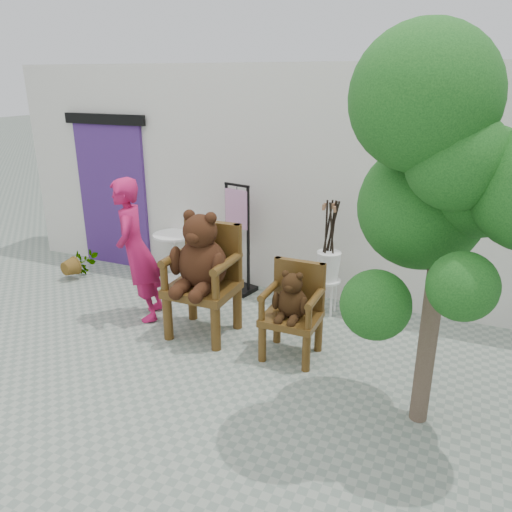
# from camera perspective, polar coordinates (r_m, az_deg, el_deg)

# --- Properties ---
(ground_plane) EXTENTS (60.00, 60.00, 0.00)m
(ground_plane) POSITION_cam_1_polar(r_m,az_deg,el_deg) (4.90, -5.62, -15.68)
(ground_plane) COLOR gray
(ground_plane) RESTS_ON ground
(back_wall) EXTENTS (9.00, 1.00, 3.00)m
(back_wall) POSITION_cam_1_polar(r_m,az_deg,el_deg) (6.98, 6.37, 8.70)
(back_wall) COLOR silver
(back_wall) RESTS_ON ground
(doorway) EXTENTS (1.40, 0.11, 2.33)m
(doorway) POSITION_cam_1_polar(r_m,az_deg,el_deg) (8.01, -16.04, 7.04)
(doorway) COLOR #44246C
(doorway) RESTS_ON ground
(chair_big) EXTENTS (0.73, 0.78, 1.47)m
(chair_big) POSITION_cam_1_polar(r_m,az_deg,el_deg) (5.62, -6.13, -0.99)
(chair_big) COLOR #422A0E
(chair_big) RESTS_ON ground
(chair_small) EXTENTS (0.58, 0.53, 1.01)m
(chair_small) POSITION_cam_1_polar(r_m,az_deg,el_deg) (5.26, 4.26, -5.43)
(chair_small) COLOR #422A0E
(chair_small) RESTS_ON ground
(person) EXTENTS (0.64, 0.75, 1.74)m
(person) POSITION_cam_1_polar(r_m,az_deg,el_deg) (6.12, -13.50, 0.56)
(person) COLOR #B3164F
(person) RESTS_ON ground
(cafe_table) EXTENTS (0.60, 0.60, 0.70)m
(cafe_table) POSITION_cam_1_polar(r_m,az_deg,el_deg) (7.34, -9.27, 0.53)
(cafe_table) COLOR white
(cafe_table) RESTS_ON ground
(display_stand) EXTENTS (0.52, 0.44, 1.51)m
(display_stand) POSITION_cam_1_polar(r_m,az_deg,el_deg) (6.81, -2.12, 0.55)
(display_stand) COLOR black
(display_stand) RESTS_ON ground
(stool_bucket) EXTENTS (0.32, 0.32, 1.45)m
(stool_bucket) POSITION_cam_1_polar(r_m,az_deg,el_deg) (6.21, 8.28, -1.06)
(stool_bucket) COLOR white
(stool_bucket) RESTS_ON ground
(tree) EXTENTS (1.68, 1.51, 3.21)m
(tree) POSITION_cam_1_polar(r_m,az_deg,el_deg) (3.92, 21.65, 8.22)
(tree) COLOR #48382B
(tree) RESTS_ON ground
(potted_plant) EXTENTS (0.49, 0.45, 0.47)m
(potted_plant) POSITION_cam_1_polar(r_m,az_deg,el_deg) (7.86, -19.62, -0.66)
(potted_plant) COLOR #103D13
(potted_plant) RESTS_ON ground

